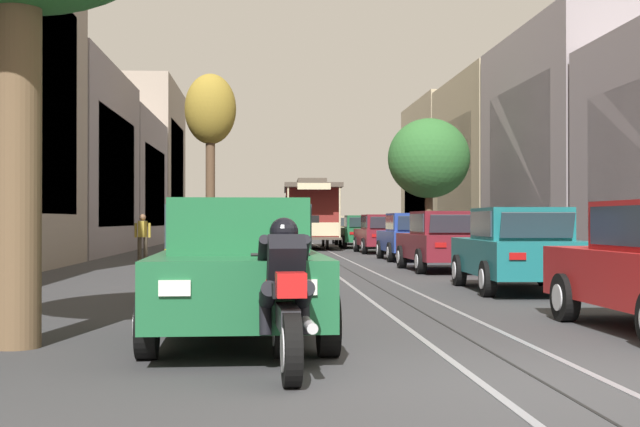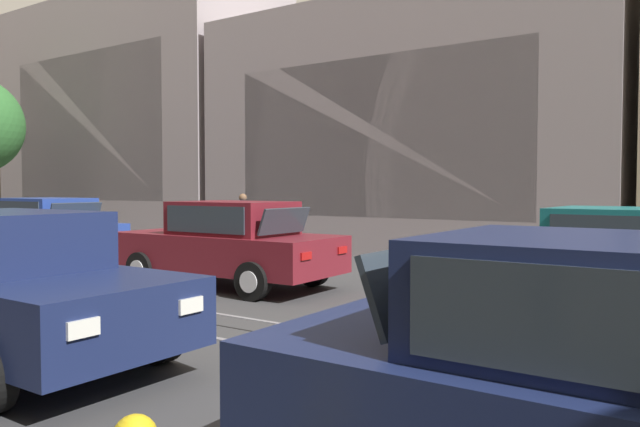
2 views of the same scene
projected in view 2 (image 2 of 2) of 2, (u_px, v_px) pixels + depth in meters
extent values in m
cube|color=gray|center=(405.00, 130.00, 17.63)|extent=(4.19, 11.95, 7.00)
cube|color=#2D3842|center=(369.00, 137.00, 15.94)|extent=(0.04, 8.57, 4.20)
cube|color=gray|center=(141.00, 121.00, 24.94)|extent=(5.28, 11.95, 9.16)
cube|color=#2D3842|center=(84.00, 126.00, 22.80)|extent=(0.04, 8.57, 5.49)
cube|color=#2D3842|center=(424.00, 283.00, 3.66)|extent=(1.30, 0.20, 0.45)
cube|color=#2D3842|center=(623.00, 330.00, 2.37)|extent=(0.03, 1.81, 0.47)
cube|color=#B21414|center=(354.00, 331.00, 4.60)|extent=(0.28, 0.04, 0.12)
cube|color=#B21414|center=(258.00, 367.00, 3.68)|extent=(0.28, 0.04, 0.12)
cylinder|color=black|center=(474.00, 396.00, 4.42)|extent=(0.20, 0.64, 0.64)
cylinder|color=silver|center=(480.00, 392.00, 4.51)|extent=(0.02, 0.35, 0.35)
cube|color=#19234C|center=(6.00, 301.00, 6.38)|extent=(1.82, 4.31, 0.66)
cube|color=#2D3842|center=(42.00, 246.00, 5.97)|extent=(1.33, 0.23, 0.47)
cube|color=#2D3842|center=(62.00, 235.00, 7.06)|extent=(0.04, 1.81, 0.47)
cube|color=white|center=(191.00, 305.00, 5.61)|extent=(0.28, 0.04, 0.14)
cube|color=white|center=(83.00, 328.00, 4.69)|extent=(0.28, 0.04, 0.14)
cylinder|color=black|center=(158.00, 333.00, 6.36)|extent=(0.20, 0.64, 0.64)
cylinder|color=silver|center=(166.00, 331.00, 6.46)|extent=(0.02, 0.35, 0.35)
cylinder|color=black|center=(20.00, 305.00, 7.88)|extent=(0.20, 0.64, 0.64)
cylinder|color=silver|center=(28.00, 303.00, 7.97)|extent=(0.02, 0.35, 0.35)
cube|color=#196B70|center=(629.00, 283.00, 7.59)|extent=(1.95, 4.36, 0.66)
cube|color=#2D3842|center=(572.00, 231.00, 7.97)|extent=(1.34, 0.27, 0.47)
cube|color=#2D3842|center=(632.00, 237.00, 6.87)|extent=(0.09, 1.81, 0.47)
cube|color=white|center=(449.00, 266.00, 8.42)|extent=(0.28, 0.05, 0.14)
cube|color=white|center=(479.00, 259.00, 9.32)|extent=(0.28, 0.05, 0.14)
cylinder|color=black|center=(498.00, 308.00, 7.69)|extent=(0.22, 0.65, 0.64)
cylinder|color=silver|center=(495.00, 309.00, 7.60)|extent=(0.03, 0.35, 0.35)
cylinder|color=black|center=(541.00, 289.00, 9.10)|extent=(0.22, 0.65, 0.64)
cylinder|color=silver|center=(543.00, 288.00, 9.19)|extent=(0.03, 0.35, 0.35)
cube|color=maroon|center=(227.00, 251.00, 11.32)|extent=(1.89, 4.34, 0.66)
cube|color=maroon|center=(233.00, 218.00, 11.21)|extent=(1.52, 2.09, 0.60)
cube|color=#2D3842|center=(200.00, 218.00, 11.67)|extent=(1.34, 0.25, 0.47)
cube|color=#2D3842|center=(285.00, 221.00, 10.57)|extent=(1.30, 0.23, 0.45)
cube|color=#2D3842|center=(204.00, 219.00, 10.59)|extent=(0.07, 1.81, 0.47)
cube|color=#2D3842|center=(259.00, 216.00, 11.84)|extent=(0.07, 1.81, 0.47)
cube|color=white|center=(125.00, 243.00, 12.03)|extent=(0.28, 0.05, 0.14)
cube|color=#B21414|center=(306.00, 256.00, 9.67)|extent=(0.28, 0.05, 0.12)
cube|color=white|center=(168.00, 239.00, 12.96)|extent=(0.28, 0.05, 0.14)
cube|color=#B21414|center=(342.00, 250.00, 10.60)|extent=(0.28, 0.05, 0.12)
cylinder|color=black|center=(141.00, 269.00, 11.33)|extent=(0.21, 0.64, 0.64)
cylinder|color=silver|center=(136.00, 270.00, 11.24)|extent=(0.03, 0.35, 0.35)
cylinder|color=black|center=(208.00, 260.00, 12.80)|extent=(0.21, 0.64, 0.64)
cylinder|color=silver|center=(211.00, 259.00, 12.89)|extent=(0.03, 0.35, 0.35)
cylinder|color=black|center=(253.00, 281.00, 9.87)|extent=(0.21, 0.64, 0.64)
cylinder|color=silver|center=(248.00, 282.00, 9.78)|extent=(0.03, 0.35, 0.35)
cylinder|color=black|center=(313.00, 269.00, 11.34)|extent=(0.21, 0.64, 0.64)
cylinder|color=silver|center=(316.00, 268.00, 11.44)|extent=(0.03, 0.35, 0.35)
cube|color=#233D93|center=(44.00, 236.00, 15.03)|extent=(1.82, 4.31, 0.66)
cube|color=#233D93|center=(47.00, 210.00, 14.92)|extent=(1.48, 2.07, 0.60)
cube|color=#2D3842|center=(28.00, 210.00, 15.39)|extent=(1.33, 0.23, 0.47)
cube|color=#2D3842|center=(76.00, 212.00, 14.25)|extent=(1.30, 0.20, 0.45)
cube|color=#2D3842|center=(17.00, 211.00, 14.30)|extent=(0.04, 1.81, 0.47)
cube|color=#2D3842|center=(74.00, 209.00, 15.53)|extent=(0.04, 1.81, 0.47)
cube|color=#B21414|center=(76.00, 237.00, 13.34)|extent=(0.28, 0.04, 0.12)
cube|color=white|center=(18.00, 227.00, 16.71)|extent=(0.28, 0.04, 0.14)
cube|color=#B21414|center=(119.00, 234.00, 14.26)|extent=(0.28, 0.04, 0.12)
cylinder|color=black|center=(47.00, 243.00, 16.52)|extent=(0.20, 0.64, 0.64)
cylinder|color=silver|center=(51.00, 243.00, 16.61)|extent=(0.02, 0.35, 0.35)
cylinder|color=black|center=(41.00, 256.00, 13.56)|extent=(0.20, 0.64, 0.64)
cylinder|color=silver|center=(36.00, 256.00, 13.47)|extent=(0.02, 0.35, 0.35)
cylinder|color=black|center=(108.00, 249.00, 15.01)|extent=(0.20, 0.64, 0.64)
cylinder|color=silver|center=(112.00, 249.00, 15.10)|extent=(0.02, 0.35, 0.35)
cylinder|color=slate|center=(241.00, 239.00, 16.90)|extent=(0.14, 0.14, 0.84)
cylinder|color=slate|center=(245.00, 238.00, 17.06)|extent=(0.14, 0.14, 0.84)
cube|color=#2D4CA5|center=(243.00, 213.00, 16.95)|extent=(0.30, 0.40, 0.60)
cylinder|color=#2D4CA5|center=(237.00, 214.00, 16.76)|extent=(0.09, 0.09, 0.54)
cylinder|color=#2D4CA5|center=(248.00, 214.00, 17.14)|extent=(0.09, 0.09, 0.54)
sphere|color=brown|center=(243.00, 197.00, 16.93)|extent=(0.22, 0.22, 0.22)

